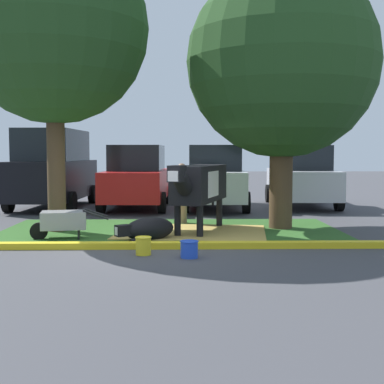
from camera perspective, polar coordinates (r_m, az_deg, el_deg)
name	(u,v)px	position (r m, az deg, el deg)	size (l,w,h in m)	color
ground_plane	(156,246)	(10.31, -3.93, -5.77)	(80.00, 80.00, 0.00)	#424247
grass_island	(171,231)	(12.17, -2.28, -4.17)	(7.68, 4.07, 0.02)	#2D5B23
curb_yellow	(169,245)	(10.01, -2.50, -5.71)	(8.88, 0.24, 0.12)	yellow
hay_bedding	(192,232)	(11.82, 0.03, -4.34)	(3.20, 2.40, 0.04)	tan
shade_tree_left	(54,29)	(12.67, -14.59, 16.50)	(4.21, 4.21, 6.63)	#4C3823
shade_tree_right	(282,63)	(12.79, 9.65, 13.48)	(4.43, 4.43, 6.09)	#4C3823
cow_holstein	(198,184)	(11.81, 0.69, 0.84)	(1.38, 3.05, 1.54)	black
calf_lying	(148,229)	(10.84, -4.72, -4.00)	(1.27, 1.00, 0.48)	black
person_handler	(182,192)	(13.35, -1.11, 0.04)	(0.52, 0.34, 1.52)	#9E7F5B
wheelbarrow	(63,221)	(11.31, -13.68, -3.00)	(1.62, 0.75, 0.63)	gray
bucket_yellow	(143,245)	(9.41, -5.23, -5.71)	(0.29, 0.29, 0.32)	yellow
bucket_blue	(189,249)	(9.12, -0.30, -6.10)	(0.32, 0.32, 0.29)	blue
suv_black	(53,169)	(17.85, -14.61, 2.44)	(2.29, 4.68, 2.52)	black
sedan_red	(137,178)	(17.12, -5.86, 1.53)	(2.18, 4.48, 2.02)	red
hatchback_white	(215,178)	(17.11, 2.47, 1.55)	(2.18, 4.48, 2.02)	silver
sedan_silver	(302,177)	(18.03, 11.64, 1.60)	(2.18, 4.48, 2.02)	silver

